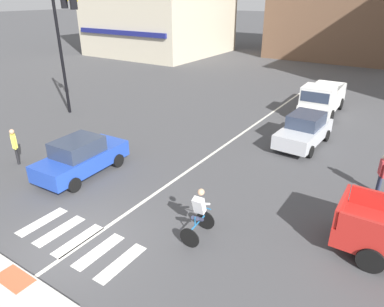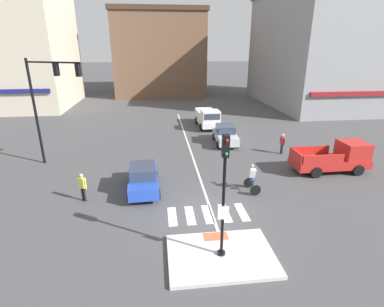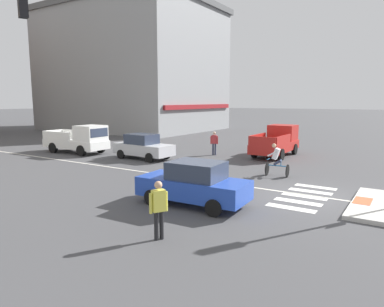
{
  "view_description": "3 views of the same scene",
  "coord_description": "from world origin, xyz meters",
  "px_view_note": "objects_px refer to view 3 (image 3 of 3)",
  "views": [
    {
      "loc": [
        7.88,
        -5.32,
        7.11
      ],
      "look_at": [
        1.18,
        4.9,
        1.5
      ],
      "focal_mm": 32.73,
      "sensor_mm": 36.0,
      "label": 1
    },
    {
      "loc": [
        -2.4,
        -13.05,
        8.27
      ],
      "look_at": [
        -0.3,
        4.46,
        1.81
      ],
      "focal_mm": 27.73,
      "sensor_mm": 36.0,
      "label": 2
    },
    {
      "loc": [
        -13.98,
        -3.42,
        3.84
      ],
      "look_at": [
        -1.25,
        4.75,
        1.54
      ],
      "focal_mm": 32.68,
      "sensor_mm": 36.0,
      "label": 3
    }
  ],
  "objects_px": {
    "pedestrian_waiting_far_side": "(214,141)",
    "pedestrian_at_curb_left": "(159,205)",
    "car_silver_eastbound_far": "(143,147)",
    "cyclist": "(276,159)",
    "pickup_truck_white_eastbound_distant": "(80,140)",
    "car_blue_westbound_near": "(194,184)",
    "pickup_truck_red_cross_right": "(277,142)"
  },
  "relations": [
    {
      "from": "pedestrian_waiting_far_side",
      "to": "pedestrian_at_curb_left",
      "type": "bearing_deg",
      "value": -156.64
    },
    {
      "from": "pickup_truck_red_cross_right",
      "to": "pedestrian_waiting_far_side",
      "type": "xyz_separation_m",
      "value": [
        -2.28,
        3.8,
        0.0
      ]
    },
    {
      "from": "pedestrian_waiting_far_side",
      "to": "cyclist",
      "type": "bearing_deg",
      "value": -126.06
    },
    {
      "from": "pedestrian_waiting_far_side",
      "to": "pickup_truck_white_eastbound_distant",
      "type": "bearing_deg",
      "value": 117.66
    },
    {
      "from": "pickup_truck_white_eastbound_distant",
      "to": "pedestrian_waiting_far_side",
      "type": "height_order",
      "value": "pickup_truck_white_eastbound_distant"
    },
    {
      "from": "car_silver_eastbound_far",
      "to": "car_blue_westbound_near",
      "type": "distance_m",
      "value": 10.87
    },
    {
      "from": "car_blue_westbound_near",
      "to": "cyclist",
      "type": "xyz_separation_m",
      "value": [
        6.45,
        -0.87,
        0.06
      ]
    },
    {
      "from": "car_silver_eastbound_far",
      "to": "pedestrian_at_curb_left",
      "type": "distance_m",
      "value": 13.82
    },
    {
      "from": "pickup_truck_white_eastbound_distant",
      "to": "pedestrian_at_curb_left",
      "type": "height_order",
      "value": "pickup_truck_white_eastbound_distant"
    },
    {
      "from": "car_silver_eastbound_far",
      "to": "pickup_truck_white_eastbound_distant",
      "type": "bearing_deg",
      "value": 96.45
    },
    {
      "from": "pickup_truck_white_eastbound_distant",
      "to": "pickup_truck_red_cross_right",
      "type": "bearing_deg",
      "value": -61.31
    },
    {
      "from": "car_silver_eastbound_far",
      "to": "car_blue_westbound_near",
      "type": "xyz_separation_m",
      "value": [
        -6.93,
        -8.38,
        0.0
      ]
    },
    {
      "from": "car_blue_westbound_near",
      "to": "cyclist",
      "type": "distance_m",
      "value": 6.51
    },
    {
      "from": "cyclist",
      "to": "pedestrian_at_curb_left",
      "type": "xyz_separation_m",
      "value": [
        -9.73,
        -0.05,
        0.11
      ]
    },
    {
      "from": "car_silver_eastbound_far",
      "to": "pickup_truck_red_cross_right",
      "type": "relative_size",
      "value": 0.82
    },
    {
      "from": "car_blue_westbound_near",
      "to": "pickup_truck_red_cross_right",
      "type": "bearing_deg",
      "value": 6.0
    },
    {
      "from": "car_blue_westbound_near",
      "to": "pedestrian_at_curb_left",
      "type": "xyz_separation_m",
      "value": [
        -3.29,
        -0.93,
        0.17
      ]
    },
    {
      "from": "pickup_truck_red_cross_right",
      "to": "pedestrian_waiting_far_side",
      "type": "bearing_deg",
      "value": 120.98
    },
    {
      "from": "pedestrian_at_curb_left",
      "to": "pedestrian_waiting_far_side",
      "type": "xyz_separation_m",
      "value": [
        14.14,
        6.11,
        0.0
      ]
    },
    {
      "from": "pickup_truck_red_cross_right",
      "to": "cyclist",
      "type": "height_order",
      "value": "pickup_truck_red_cross_right"
    },
    {
      "from": "pickup_truck_red_cross_right",
      "to": "pedestrian_at_curb_left",
      "type": "bearing_deg",
      "value": -171.99
    },
    {
      "from": "pickup_truck_red_cross_right",
      "to": "pedestrian_waiting_far_side",
      "type": "distance_m",
      "value": 4.43
    },
    {
      "from": "pickup_truck_white_eastbound_distant",
      "to": "pickup_truck_red_cross_right",
      "type": "xyz_separation_m",
      "value": [
        6.82,
        -12.46,
        0.0
      ]
    },
    {
      "from": "cyclist",
      "to": "pedestrian_at_curb_left",
      "type": "relative_size",
      "value": 1.01
    },
    {
      "from": "car_blue_westbound_near",
      "to": "car_silver_eastbound_far",
      "type": "bearing_deg",
      "value": 50.4
    },
    {
      "from": "pickup_truck_red_cross_right",
      "to": "cyclist",
      "type": "bearing_deg",
      "value": -161.37
    },
    {
      "from": "pickup_truck_white_eastbound_distant",
      "to": "pickup_truck_red_cross_right",
      "type": "height_order",
      "value": "same"
    },
    {
      "from": "cyclist",
      "to": "pedestrian_waiting_far_side",
      "type": "distance_m",
      "value": 7.49
    },
    {
      "from": "pickup_truck_white_eastbound_distant",
      "to": "pedestrian_waiting_far_side",
      "type": "distance_m",
      "value": 9.78
    },
    {
      "from": "pickup_truck_red_cross_right",
      "to": "pedestrian_at_curb_left",
      "type": "relative_size",
      "value": 3.06
    },
    {
      "from": "pickup_truck_white_eastbound_distant",
      "to": "cyclist",
      "type": "distance_m",
      "value": 14.72
    },
    {
      "from": "pickup_truck_red_cross_right",
      "to": "pedestrian_waiting_far_side",
      "type": "relative_size",
      "value": 3.06
    }
  ]
}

